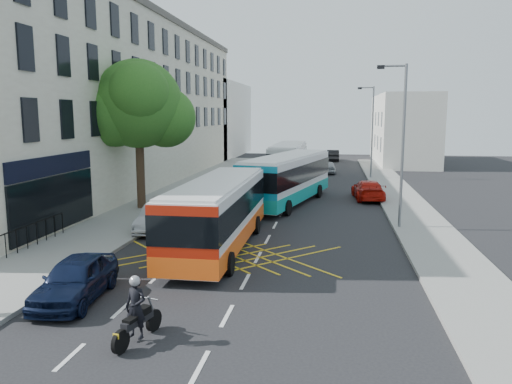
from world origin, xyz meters
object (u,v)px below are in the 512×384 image
at_px(bus_far, 289,160).
at_px(parked_car_silver, 158,218).
at_px(bus_mid, 287,178).
at_px(parked_car_blue, 76,279).
at_px(distant_car_grey, 298,158).
at_px(lamp_near, 401,138).
at_px(lamp_far, 371,127).
at_px(distant_car_dark, 333,155).
at_px(red_hatchback, 368,190).
at_px(street_tree, 138,105).
at_px(bus_near, 218,213).
at_px(distant_car_silver, 328,167).
at_px(motorbike, 137,311).

xyz_separation_m(bus_far, parked_car_silver, (-4.53, -21.95, -0.98)).
xyz_separation_m(bus_mid, bus_far, (-1.11, 13.33, -0.02)).
height_order(parked_car_blue, distant_car_grey, parked_car_blue).
xyz_separation_m(lamp_near, bus_mid, (-6.16, 6.47, -2.96)).
height_order(lamp_far, distant_car_dark, lamp_far).
bearing_deg(parked_car_silver, red_hatchback, 41.96).
height_order(bus_far, red_hatchback, bus_far).
xyz_separation_m(street_tree, parked_car_blue, (3.61, -14.49, -5.60)).
distance_m(street_tree, bus_near, 11.31).
bearing_deg(bus_near, bus_far, 88.09).
height_order(parked_car_silver, red_hatchback, red_hatchback).
bearing_deg(distant_car_silver, street_tree, 61.60).
height_order(bus_far, distant_car_silver, bus_far).
bearing_deg(motorbike, parked_car_blue, 154.75).
height_order(distant_car_grey, distant_car_dark, distant_car_dark).
bearing_deg(street_tree, parked_car_blue, -76.01).
bearing_deg(motorbike, distant_car_silver, 97.56).
bearing_deg(red_hatchback, lamp_near, 91.04).
relative_size(bus_near, motorbike, 5.42).
distance_m(street_tree, motorbike, 18.99).
relative_size(bus_near, distant_car_grey, 2.41).
height_order(lamp_far, motorbike, lamp_far).
distance_m(lamp_far, distant_car_silver, 6.69).
distance_m(street_tree, distant_car_silver, 24.31).
bearing_deg(distant_car_silver, lamp_far, 132.97).
distance_m(lamp_far, distant_car_dark, 18.08).
height_order(bus_near, parked_car_silver, bus_near).
xyz_separation_m(street_tree, lamp_near, (14.71, -2.97, -1.68)).
distance_m(lamp_far, motorbike, 35.14).
distance_m(distant_car_grey, distant_car_dark, 5.62).
xyz_separation_m(lamp_near, motorbike, (-8.10, -13.98, -3.79)).
bearing_deg(bus_near, parked_car_blue, -114.45).
relative_size(lamp_far, bus_near, 0.75).
distance_m(bus_mid, bus_far, 13.38).
relative_size(bus_near, parked_car_silver, 2.65).
bearing_deg(parked_car_blue, bus_near, 60.70).
bearing_deg(bus_far, lamp_near, -69.15).
relative_size(street_tree, lamp_near, 1.10).
bearing_deg(parked_car_blue, street_tree, 99.12).
bearing_deg(distant_car_dark, street_tree, 70.35).
distance_m(bus_far, parked_car_silver, 22.43).
bearing_deg(bus_far, distant_car_silver, 49.52).
relative_size(bus_near, bus_far, 0.96).
bearing_deg(motorbike, red_hatchback, 86.66).
height_order(motorbike, red_hatchback, motorbike).
bearing_deg(bus_near, red_hatchback, 62.35).
distance_m(street_tree, parked_car_silver, 8.15).
bearing_deg(bus_far, parked_car_silver, -100.97).
xyz_separation_m(bus_mid, distant_car_dark, (2.87, 30.87, -0.97)).
bearing_deg(distant_car_dark, bus_near, 82.25).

